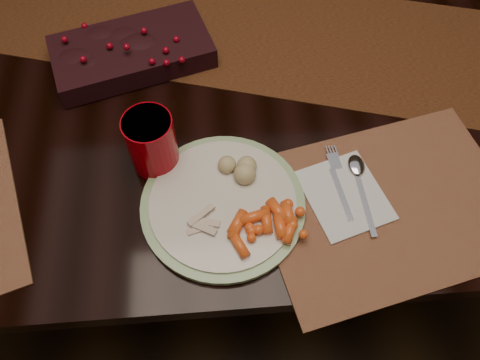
{
  "coord_description": "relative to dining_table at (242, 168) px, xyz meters",
  "views": [
    {
      "loc": [
        -0.06,
        -0.7,
        1.5
      ],
      "look_at": [
        -0.03,
        -0.29,
        0.8
      ],
      "focal_mm": 35.0,
      "sensor_mm": 36.0,
      "label": 1
    }
  ],
  "objects": [
    {
      "name": "mashed_potatoes",
      "position": [
        -0.03,
        -0.25,
        0.42
      ],
      "size": [
        0.09,
        0.09,
        0.04
      ],
      "primitive_type": null,
      "rotation": [
        0.0,
        0.0,
        -0.21
      ],
      "color": "beige",
      "rests_on": "dinner_plate"
    },
    {
      "name": "dinner_plate",
      "position": [
        -0.06,
        -0.31,
        0.39
      ],
      "size": [
        0.36,
        0.36,
        0.02
      ],
      "primitive_type": "cylinder",
      "rotation": [
        0.0,
        0.0,
        -0.27
      ],
      "color": "silver",
      "rests_on": "placemat_main"
    },
    {
      "name": "placemat_main",
      "position": [
        0.24,
        -0.33,
        0.38
      ],
      "size": [
        0.51,
        0.42,
        0.0
      ],
      "primitive_type": "cube",
      "rotation": [
        0.0,
        0.0,
        0.22
      ],
      "color": "brown",
      "rests_on": "dining_table"
    },
    {
      "name": "baby_carrots",
      "position": [
        0.01,
        -0.36,
        0.41
      ],
      "size": [
        0.15,
        0.14,
        0.02
      ],
      "primitive_type": null,
      "rotation": [
        0.0,
        0.0,
        -0.38
      ],
      "color": "#EF551B",
      "rests_on": "dinner_plate"
    },
    {
      "name": "fork",
      "position": [
        0.16,
        -0.29,
        0.39
      ],
      "size": [
        0.04,
        0.14,
        0.0
      ],
      "primitive_type": null,
      "rotation": [
        0.0,
        0.0,
        0.14
      ],
      "color": "silver",
      "rests_on": "napkin"
    },
    {
      "name": "floor",
      "position": [
        0.0,
        0.0,
        -0.38
      ],
      "size": [
        5.0,
        5.0,
        0.0
      ],
      "primitive_type": "plane",
      "color": "black",
      "rests_on": "ground"
    },
    {
      "name": "dining_table",
      "position": [
        0.0,
        0.0,
        0.0
      ],
      "size": [
        1.8,
        1.0,
        0.75
      ],
      "primitive_type": "cube",
      "color": "black",
      "rests_on": "floor"
    },
    {
      "name": "red_cup",
      "position": [
        -0.18,
        -0.21,
        0.44
      ],
      "size": [
        0.11,
        0.11,
        0.12
      ],
      "primitive_type": "cylinder",
      "rotation": [
        0.0,
        0.0,
        0.21
      ],
      "color": "#A2010C",
      "rests_on": "placemat_main"
    },
    {
      "name": "turkey_shreds",
      "position": [
        -0.09,
        -0.35,
        0.4
      ],
      "size": [
        0.07,
        0.07,
        0.01
      ],
      "primitive_type": null,
      "rotation": [
        0.0,
        0.0,
        0.24
      ],
      "color": "#B79E93",
      "rests_on": "dinner_plate"
    },
    {
      "name": "napkin",
      "position": [
        0.16,
        -0.31,
        0.38
      ],
      "size": [
        0.17,
        0.19,
        0.01
      ],
      "primitive_type": "cube",
      "rotation": [
        0.0,
        0.0,
        0.3
      ],
      "color": "silver",
      "rests_on": "placemat_main"
    },
    {
      "name": "spoon",
      "position": [
        0.19,
        -0.31,
        0.39
      ],
      "size": [
        0.04,
        0.16,
        0.0
      ],
      "primitive_type": null,
      "rotation": [
        0.0,
        0.0,
        0.04
      ],
      "color": "silver",
      "rests_on": "napkin"
    },
    {
      "name": "centerpiece",
      "position": [
        -0.23,
        0.06,
        0.41
      ],
      "size": [
        0.36,
        0.26,
        0.07
      ],
      "primitive_type": null,
      "rotation": [
        0.0,
        0.0,
        0.28
      ],
      "color": "black",
      "rests_on": "table_runner"
    },
    {
      "name": "table_runner",
      "position": [
        0.05,
        0.13,
        0.38
      ],
      "size": [
        1.81,
        0.85,
        0.0
      ],
      "primitive_type": "cube",
      "rotation": [
        0.0,
        0.0,
        -0.28
      ],
      "color": "#583911",
      "rests_on": "dining_table"
    }
  ]
}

